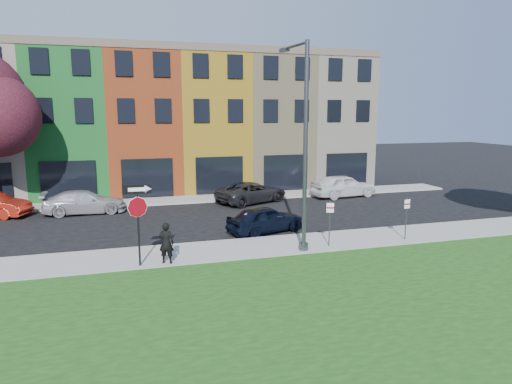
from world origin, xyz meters
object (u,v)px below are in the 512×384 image
object	(u,v)px
man	(166,243)
sedan_near	(265,219)
stop_sign	(138,209)
street_lamp	(303,148)

from	to	relation	value
man	sedan_near	bearing A→B (deg)	-120.45
man	stop_sign	bearing A→B (deg)	25.04
sedan_near	street_lamp	bearing A→B (deg)	171.90
stop_sign	man	size ratio (longest dim) A/B	1.93
stop_sign	street_lamp	distance (m)	7.09
sedan_near	stop_sign	bearing A→B (deg)	104.01
stop_sign	sedan_near	xyz separation A→B (m)	(6.22, 3.74, -1.68)
street_lamp	stop_sign	bearing A→B (deg)	176.94
stop_sign	man	xyz separation A→B (m)	(1.02, 0.02, -1.42)
stop_sign	street_lamp	xyz separation A→B (m)	(6.76, 0.31, 2.11)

